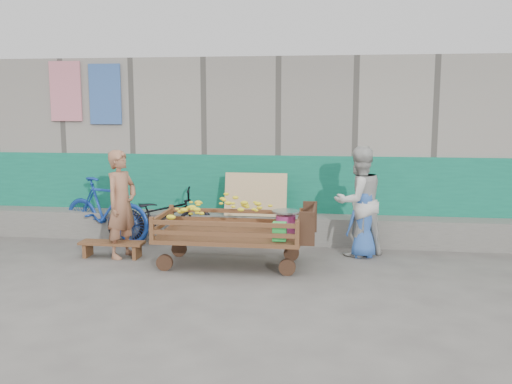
# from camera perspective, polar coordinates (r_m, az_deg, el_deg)

# --- Properties ---
(ground) EXTENTS (80.00, 80.00, 0.00)m
(ground) POSITION_cam_1_polar(r_m,az_deg,el_deg) (7.22, -4.88, -9.23)
(ground) COLOR #504C49
(ground) RESTS_ON ground
(building_wall) EXTENTS (12.00, 3.50, 3.00)m
(building_wall) POSITION_cam_1_polar(r_m,az_deg,el_deg) (10.89, -0.29, 4.72)
(building_wall) COLOR gray
(building_wall) RESTS_ON ground
(banana_cart) EXTENTS (2.19, 1.00, 0.93)m
(banana_cart) POSITION_cam_1_polar(r_m,az_deg,el_deg) (7.89, -2.91, -2.93)
(banana_cart) COLOR #4F321B
(banana_cart) RESTS_ON ground
(bench) EXTENTS (0.95, 0.28, 0.24)m
(bench) POSITION_cam_1_polar(r_m,az_deg,el_deg) (8.67, -14.20, -5.24)
(bench) COLOR #4F321B
(bench) RESTS_ON ground
(vendor_man) EXTENTS (0.54, 0.67, 1.58)m
(vendor_man) POSITION_cam_1_polar(r_m,az_deg,el_deg) (8.54, -13.29, -1.18)
(vendor_man) COLOR #986447
(vendor_man) RESTS_ON ground
(woman) EXTENTS (0.99, 0.94, 1.62)m
(woman) POSITION_cam_1_polar(r_m,az_deg,el_deg) (8.54, 10.22, -0.92)
(woman) COLOR beige
(woman) RESTS_ON ground
(child) EXTENTS (0.55, 0.44, 0.99)m
(child) POSITION_cam_1_polar(r_m,az_deg,el_deg) (8.49, 10.70, -3.17)
(child) COLOR #2F5BAF
(child) RESTS_ON ground
(bicycle_dark) EXTENTS (1.79, 0.93, 0.89)m
(bicycle_dark) POSITION_cam_1_polar(r_m,az_deg,el_deg) (9.35, -9.50, -2.36)
(bicycle_dark) COLOR black
(bicycle_dark) RESTS_ON ground
(bicycle_blue) EXTENTS (1.80, 1.06, 1.05)m
(bicycle_blue) POSITION_cam_1_polar(r_m,az_deg,el_deg) (9.65, -14.76, -1.72)
(bicycle_blue) COLOR #173A99
(bicycle_blue) RESTS_ON ground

